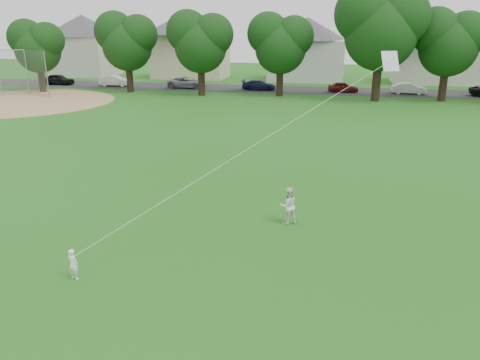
# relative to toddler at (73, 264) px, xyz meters

# --- Properties ---
(ground) EXTENTS (160.00, 160.00, 0.00)m
(ground) POSITION_rel_toddler_xyz_m (3.24, 1.26, -0.49)
(ground) COLOR #206116
(ground) RESTS_ON ground
(street) EXTENTS (90.00, 7.00, 0.01)m
(street) POSITION_rel_toddler_xyz_m (3.24, 43.26, -0.48)
(street) COLOR #2D2D30
(street) RESTS_ON ground
(dirt_infield) EXTENTS (18.00, 18.00, 0.02)m
(dirt_infield) POSITION_rel_toddler_xyz_m (-22.76, 29.26, -0.48)
(dirt_infield) COLOR #9E7F51
(dirt_infield) RESTS_ON ground
(toddler) EXTENTS (0.40, 0.32, 0.97)m
(toddler) POSITION_rel_toddler_xyz_m (0.00, 0.00, 0.00)
(toddler) COLOR white
(toddler) RESTS_ON ground
(older_boy) EXTENTS (0.88, 0.82, 1.43)m
(older_boy) POSITION_rel_toddler_xyz_m (5.75, 5.30, 0.23)
(older_boy) COLOR white
(older_boy) RESTS_ON ground
(kite) EXTENTS (5.13, 4.87, 13.93)m
(kite) POSITION_rel_toddler_xyz_m (4.65, 4.53, 2.74)
(kite) COLOR silver
(kite) RESTS_ON ground
(tree_row) EXTENTS (83.04, 7.92, 11.12)m
(tree_row) POSITION_rel_toddler_xyz_m (6.42, 37.25, 5.59)
(tree_row) COLOR black
(tree_row) RESTS_ON ground
(parked_cars) EXTENTS (53.70, 2.32, 1.29)m
(parked_cars) POSITION_rel_toddler_xyz_m (-2.33, 42.26, 0.13)
(parked_cars) COLOR black
(parked_cars) RESTS_ON ground
(house_row) EXTENTS (76.16, 14.28, 10.61)m
(house_row) POSITION_rel_toddler_xyz_m (3.57, 53.26, 4.76)
(house_row) COLOR beige
(house_row) RESTS_ON ground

